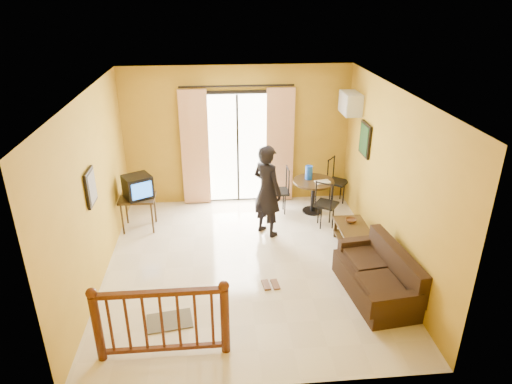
{
  "coord_description": "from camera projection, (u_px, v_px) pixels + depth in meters",
  "views": [
    {
      "loc": [
        -0.42,
        -6.28,
        4.14
      ],
      "look_at": [
        0.17,
        0.2,
        1.2
      ],
      "focal_mm": 32.0,
      "sensor_mm": 36.0,
      "label": 1
    }
  ],
  "objects": [
    {
      "name": "botanical_print",
      "position": [
        365.0,
        139.0,
        8.12
      ],
      "size": [
        0.05,
        0.5,
        0.6
      ],
      "color": "black",
      "rests_on": "room_shell"
    },
    {
      "name": "balcony_door",
      "position": [
        238.0,
        147.0,
        9.16
      ],
      "size": [
        2.25,
        0.14,
        2.46
      ],
      "color": "black",
      "rests_on": "ground"
    },
    {
      "name": "coffee_table",
      "position": [
        353.0,
        234.0,
        7.8
      ],
      "size": [
        0.5,
        0.9,
        0.4
      ],
      "color": "black",
      "rests_on": "ground"
    },
    {
      "name": "stair_balustrade",
      "position": [
        161.0,
        318.0,
        5.39
      ],
      "size": [
        1.63,
        0.13,
        1.04
      ],
      "color": "#471E0F",
      "rests_on": "ground"
    },
    {
      "name": "sandals",
      "position": [
        271.0,
        285.0,
        6.9
      ],
      "size": [
        0.27,
        0.26,
        0.03
      ],
      "color": "#54321C",
      "rests_on": "ground"
    },
    {
      "name": "picture_left",
      "position": [
        91.0,
        187.0,
        6.43
      ],
      "size": [
        0.05,
        0.42,
        0.52
      ],
      "color": "black",
      "rests_on": "room_shell"
    },
    {
      "name": "television",
      "position": [
        138.0,
        187.0,
        8.21
      ],
      "size": [
        0.61,
        0.59,
        0.42
      ],
      "rotation": [
        0.0,
        0.0,
        0.5
      ],
      "color": "black",
      "rests_on": "tv_table"
    },
    {
      "name": "tv_table",
      "position": [
        138.0,
        201.0,
        8.33
      ],
      "size": [
        0.64,
        0.53,
        0.64
      ],
      "color": "black",
      "rests_on": "ground"
    },
    {
      "name": "dining_chairs",
      "position": [
        313.0,
        213.0,
        9.14
      ],
      "size": [
        1.76,
        1.58,
        0.95
      ],
      "color": "black",
      "rests_on": "ground"
    },
    {
      "name": "bowl",
      "position": [
        351.0,
        220.0,
        7.91
      ],
      "size": [
        0.24,
        0.24,
        0.06
      ],
      "primitive_type": "imported",
      "rotation": [
        0.0,
        0.0,
        0.35
      ],
      "color": "#54321C",
      "rests_on": "coffee_table"
    },
    {
      "name": "ground",
      "position": [
        247.0,
        264.0,
        7.44
      ],
      "size": [
        5.0,
        5.0,
        0.0
      ],
      "primitive_type": "plane",
      "color": "beige",
      "rests_on": "ground"
    },
    {
      "name": "room_shell",
      "position": [
        246.0,
        167.0,
        6.74
      ],
      "size": [
        5.0,
        5.0,
        5.0
      ],
      "color": "white",
      "rests_on": "ground"
    },
    {
      "name": "sofa",
      "position": [
        379.0,
        278.0,
        6.6
      ],
      "size": [
        0.91,
        1.68,
        0.76
      ],
      "rotation": [
        0.0,
        0.0,
        0.12
      ],
      "color": "black",
      "rests_on": "ground"
    },
    {
      "name": "dining_table",
      "position": [
        313.0,
        187.0,
        8.97
      ],
      "size": [
        0.81,
        0.81,
        0.67
      ],
      "color": "black",
      "rests_on": "ground"
    },
    {
      "name": "standing_person",
      "position": [
        267.0,
        191.0,
        8.05
      ],
      "size": [
        0.71,
        0.73,
        1.69
      ],
      "primitive_type": "imported",
      "rotation": [
        0.0,
        0.0,
        2.28
      ],
      "color": "black",
      "rests_on": "ground"
    },
    {
      "name": "air_conditioner",
      "position": [
        350.0,
        103.0,
        8.49
      ],
      "size": [
        0.31,
        0.6,
        0.4
      ],
      "color": "silver",
      "rests_on": "room_shell"
    },
    {
      "name": "water_jug",
      "position": [
        309.0,
        173.0,
        8.93
      ],
      "size": [
        0.15,
        0.15,
        0.27
      ],
      "primitive_type": "cylinder",
      "color": "blue",
      "rests_on": "dining_table"
    },
    {
      "name": "serving_tray",
      "position": [
        323.0,
        182.0,
        8.82
      ],
      "size": [
        0.31,
        0.23,
        0.02
      ],
      "primitive_type": "cube",
      "rotation": [
        0.0,
        0.0,
        0.2
      ],
      "color": "beige",
      "rests_on": "dining_table"
    },
    {
      "name": "doormat",
      "position": [
        170.0,
        321.0,
        6.16
      ],
      "size": [
        0.66,
        0.49,
        0.02
      ],
      "primitive_type": "cube",
      "rotation": [
        0.0,
        0.0,
        0.16
      ],
      "color": "#5C5749",
      "rests_on": "ground"
    }
  ]
}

